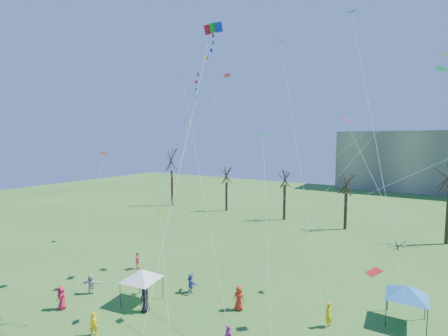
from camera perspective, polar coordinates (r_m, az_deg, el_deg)
The scene contains 6 objects.
bare_tree_row at distance 47.66m, azimuth 23.81°, elevation -2.25°, with size 71.31×8.52×10.61m.
big_box_kite at distance 22.33m, azimuth -3.96°, elevation 15.83°, with size 1.97×5.63×20.47m.
canopy_tent_white at distance 26.38m, azimuth -14.82°, elevation -18.32°, with size 3.50×3.50×2.66m.
canopy_tent_blue at distance 26.30m, azimuth 30.45°, elevation -18.83°, with size 3.62×3.62×2.71m.
festival_crowd at distance 22.31m, azimuth -0.20°, elevation -26.83°, with size 26.83×9.99×1.85m.
small_kites_aloft at distance 24.89m, azimuth 8.43°, elevation 7.82°, with size 29.23×18.98×33.12m.
Camera 1 is at (10.08, -10.78, 12.63)m, focal length 25.00 mm.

